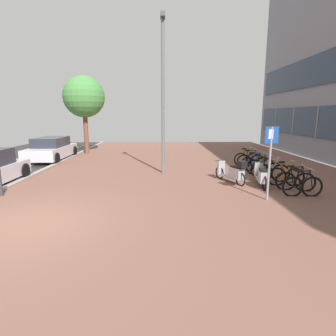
% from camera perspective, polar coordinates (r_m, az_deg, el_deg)
% --- Properties ---
extents(ground, '(21.00, 40.00, 0.13)m').
position_cam_1_polar(ground, '(7.04, -16.44, -11.30)').
color(ground, black).
extents(bicycle_rack_00, '(1.32, 0.48, 0.96)m').
position_cam_1_polar(bicycle_rack_00, '(9.80, 26.50, -3.46)').
color(bicycle_rack_00, black).
rests_on(bicycle_rack_00, ground).
extents(bicycle_rack_01, '(1.30, 0.51, 0.96)m').
position_cam_1_polar(bicycle_rack_01, '(10.42, 25.27, -2.52)').
color(bicycle_rack_01, black).
rests_on(bicycle_rack_01, ground).
extents(bicycle_rack_02, '(1.36, 0.48, 1.00)m').
position_cam_1_polar(bicycle_rack_02, '(11.00, 23.56, -1.64)').
color(bicycle_rack_02, black).
rests_on(bicycle_rack_02, ground).
extents(bicycle_rack_03, '(1.39, 0.48, 1.02)m').
position_cam_1_polar(bicycle_rack_03, '(11.51, 21.05, -0.89)').
color(bicycle_rack_03, black).
rests_on(bicycle_rack_03, ground).
extents(bicycle_rack_04, '(1.32, 0.47, 0.97)m').
position_cam_1_polar(bicycle_rack_04, '(12.15, 20.09, -0.30)').
color(bicycle_rack_04, black).
rests_on(bicycle_rack_04, ground).
extents(bicycle_rack_05, '(1.34, 0.48, 0.98)m').
position_cam_1_polar(bicycle_rack_05, '(12.76, 18.94, 0.32)').
color(bicycle_rack_05, black).
rests_on(bicycle_rack_05, ground).
extents(bicycle_rack_06, '(1.32, 0.48, 0.96)m').
position_cam_1_polar(bicycle_rack_06, '(13.38, 17.89, 0.85)').
color(bicycle_rack_06, black).
rests_on(bicycle_rack_06, ground).
extents(bicycle_rack_07, '(1.40, 0.48, 0.99)m').
position_cam_1_polar(bicycle_rack_07, '(14.02, 17.05, 1.39)').
color(bicycle_rack_07, black).
rests_on(bicycle_rack_07, ground).
extents(bicycle_rack_08, '(1.38, 0.48, 0.99)m').
position_cam_1_polar(bicycle_rack_08, '(14.66, 16.32, 1.84)').
color(bicycle_rack_08, black).
rests_on(bicycle_rack_08, ground).
extents(scooter_near, '(0.62, 1.82, 0.84)m').
position_cam_1_polar(scooter_near, '(10.52, 19.23, -1.67)').
color(scooter_near, black).
rests_on(scooter_near, ground).
extents(scooter_mid, '(0.96, 1.70, 0.96)m').
position_cam_1_polar(scooter_mid, '(10.73, 13.62, -0.85)').
color(scooter_mid, black).
rests_on(scooter_mid, ground).
extents(parked_car_far, '(1.88, 4.10, 1.31)m').
position_cam_1_polar(parked_car_far, '(17.39, -23.40, 3.71)').
color(parked_car_far, silver).
rests_on(parked_car_far, ground).
extents(parking_sign, '(0.40, 0.07, 2.27)m').
position_cam_1_polar(parking_sign, '(8.73, 20.76, 2.55)').
color(parking_sign, gray).
rests_on(parking_sign, ground).
extents(lamp_post, '(0.20, 0.52, 6.71)m').
position_cam_1_polar(lamp_post, '(12.12, -1.08, 16.23)').
color(lamp_post, slate).
rests_on(lamp_post, ground).
extents(street_tree, '(2.71, 2.71, 5.14)m').
position_cam_1_polar(street_tree, '(19.21, -17.32, 14.10)').
color(street_tree, brown).
rests_on(street_tree, ground).
extents(bollard_far, '(0.12, 0.12, 0.95)m').
position_cam_1_polar(bollard_far, '(10.37, -31.98, -2.45)').
color(bollard_far, '#38383D').
rests_on(bollard_far, ground).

